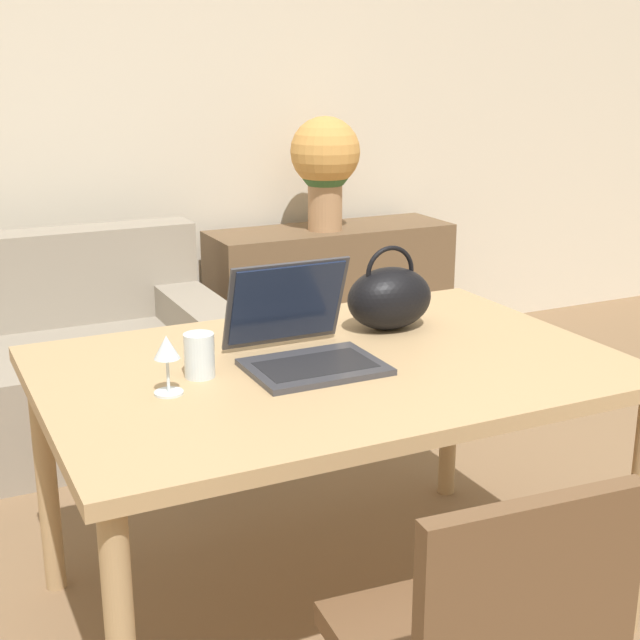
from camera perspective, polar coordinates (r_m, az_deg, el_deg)
wall_back at (r=4.38m, az=-11.86°, el=13.91°), size 10.00×0.06×2.70m
dining_table at (r=2.38m, az=0.73°, el=-4.36°), size 1.51×1.02×0.75m
couch at (r=3.77m, az=-19.05°, el=-3.57°), size 1.68×0.83×0.82m
sideboard at (r=4.53m, az=0.68°, el=1.55°), size 1.23×0.40×0.70m
laptop at (r=2.35m, az=-1.23°, el=-1.03°), size 0.34×0.36×0.26m
drinking_glass at (r=2.25m, az=-7.73°, el=-2.26°), size 0.08×0.08×0.11m
wine_glass at (r=2.13m, az=-9.78°, el=-2.09°), size 0.07×0.07×0.15m
handbag at (r=2.63m, az=4.47°, el=1.45°), size 0.26×0.18×0.25m
flower_vase at (r=4.35m, az=0.33°, el=10.10°), size 0.34×0.34×0.55m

